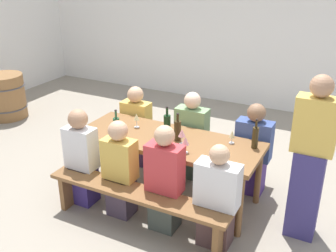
{
  "coord_description": "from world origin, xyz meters",
  "views": [
    {
      "loc": [
        1.86,
        -3.6,
        2.63
      ],
      "look_at": [
        0.0,
        0.0,
        0.9
      ],
      "focal_mm": 42.5,
      "sensor_mm": 36.0,
      "label": 1
    }
  ],
  "objects_px": {
    "wine_glass_3": "(137,118)",
    "seated_guest_near_3": "(217,200)",
    "seated_guest_far_1": "(192,138)",
    "seated_guest_near_0": "(82,159)",
    "wine_bottle_2": "(178,130)",
    "seated_guest_near_1": "(120,171)",
    "bench_far": "(193,146)",
    "wine_bottle_1": "(255,137)",
    "wine_bottle_0": "(117,127)",
    "standing_host": "(310,162)",
    "seated_guest_far_2": "(253,151)",
    "wine_glass_2": "(182,133)",
    "wine_barrel": "(5,96)",
    "bench_near": "(137,199)",
    "seated_guest_far_0": "(137,127)",
    "wine_bottle_3": "(167,125)",
    "wine_glass_1": "(232,135)",
    "tasting_table": "(168,144)",
    "wine_glass_0": "(185,141)",
    "seated_guest_near_2": "(165,181)"
  },
  "relations": [
    {
      "from": "wine_glass_3",
      "to": "seated_guest_near_3",
      "type": "height_order",
      "value": "seated_guest_near_3"
    },
    {
      "from": "seated_guest_far_1",
      "to": "seated_guest_near_0",
      "type": "bearing_deg",
      "value": -37.71
    },
    {
      "from": "wine_bottle_2",
      "to": "seated_guest_near_1",
      "type": "bearing_deg",
      "value": -126.09
    },
    {
      "from": "bench_far",
      "to": "wine_bottle_1",
      "type": "height_order",
      "value": "wine_bottle_1"
    },
    {
      "from": "wine_bottle_0",
      "to": "standing_host",
      "type": "xyz_separation_m",
      "value": [
        2.07,
        0.22,
        -0.05
      ]
    },
    {
      "from": "seated_guest_far_2",
      "to": "wine_glass_2",
      "type": "bearing_deg",
      "value": -46.09
    },
    {
      "from": "wine_bottle_2",
      "to": "wine_barrel",
      "type": "bearing_deg",
      "value": 166.11
    },
    {
      "from": "bench_near",
      "to": "seated_guest_far_0",
      "type": "relative_size",
      "value": 1.84
    },
    {
      "from": "standing_host",
      "to": "wine_barrel",
      "type": "xyz_separation_m",
      "value": [
        -5.22,
        0.95,
        -0.44
      ]
    },
    {
      "from": "bench_far",
      "to": "wine_bottle_2",
      "type": "height_order",
      "value": "wine_bottle_2"
    },
    {
      "from": "seated_guest_far_0",
      "to": "seated_guest_far_2",
      "type": "height_order",
      "value": "seated_guest_far_2"
    },
    {
      "from": "bench_far",
      "to": "wine_bottle_1",
      "type": "bearing_deg",
      "value": -27.71
    },
    {
      "from": "bench_far",
      "to": "seated_guest_near_3",
      "type": "height_order",
      "value": "seated_guest_near_3"
    },
    {
      "from": "wine_barrel",
      "to": "wine_bottle_3",
      "type": "bearing_deg",
      "value": -13.72
    },
    {
      "from": "seated_guest_far_0",
      "to": "seated_guest_far_1",
      "type": "relative_size",
      "value": 0.96
    },
    {
      "from": "wine_glass_1",
      "to": "bench_near",
      "type": "bearing_deg",
      "value": -126.75
    },
    {
      "from": "wine_bottle_1",
      "to": "bench_near",
      "type": "bearing_deg",
      "value": -135.6
    },
    {
      "from": "bench_near",
      "to": "seated_guest_far_0",
      "type": "xyz_separation_m",
      "value": [
        -0.76,
        1.25,
        0.17
      ]
    },
    {
      "from": "wine_glass_2",
      "to": "wine_barrel",
      "type": "height_order",
      "value": "wine_glass_2"
    },
    {
      "from": "bench_near",
      "to": "wine_glass_2",
      "type": "xyz_separation_m",
      "value": [
        0.2,
        0.64,
        0.52
      ]
    },
    {
      "from": "wine_bottle_1",
      "to": "seated_guest_far_2",
      "type": "bearing_deg",
      "value": 105.56
    },
    {
      "from": "wine_glass_3",
      "to": "tasting_table",
      "type": "bearing_deg",
      "value": -12.72
    },
    {
      "from": "seated_guest_far_0",
      "to": "wine_bottle_0",
      "type": "bearing_deg",
      "value": 15.95
    },
    {
      "from": "wine_glass_0",
      "to": "seated_guest_near_1",
      "type": "bearing_deg",
      "value": -152.56
    },
    {
      "from": "wine_bottle_0",
      "to": "seated_guest_far_0",
      "type": "relative_size",
      "value": 0.29
    },
    {
      "from": "seated_guest_far_1",
      "to": "tasting_table",
      "type": "bearing_deg",
      "value": -5.02
    },
    {
      "from": "seated_guest_near_1",
      "to": "standing_host",
      "type": "relative_size",
      "value": 0.66
    },
    {
      "from": "wine_glass_3",
      "to": "seated_guest_near_0",
      "type": "distance_m",
      "value": 0.8
    },
    {
      "from": "wine_glass_2",
      "to": "wine_glass_0",
      "type": "bearing_deg",
      "value": -54.38
    },
    {
      "from": "wine_bottle_0",
      "to": "seated_guest_far_1",
      "type": "height_order",
      "value": "seated_guest_far_1"
    },
    {
      "from": "seated_guest_near_0",
      "to": "seated_guest_near_2",
      "type": "bearing_deg",
      "value": -90.0
    },
    {
      "from": "wine_bottle_1",
      "to": "wine_barrel",
      "type": "relative_size",
      "value": 0.43
    },
    {
      "from": "bench_far",
      "to": "seated_guest_far_2",
      "type": "relative_size",
      "value": 1.79
    },
    {
      "from": "wine_glass_2",
      "to": "wine_bottle_0",
      "type": "bearing_deg",
      "value": -168.1
    },
    {
      "from": "bench_near",
      "to": "bench_far",
      "type": "xyz_separation_m",
      "value": [
        0.0,
        1.4,
        0.0
      ]
    },
    {
      "from": "tasting_table",
      "to": "wine_glass_2",
      "type": "bearing_deg",
      "value": -17.13
    },
    {
      "from": "wine_bottle_1",
      "to": "seated_guest_near_1",
      "type": "xyz_separation_m",
      "value": [
        -1.22,
        -0.76,
        -0.34
      ]
    },
    {
      "from": "wine_glass_2",
      "to": "wine_glass_3",
      "type": "height_order",
      "value": "wine_glass_2"
    },
    {
      "from": "bench_near",
      "to": "seated_guest_far_0",
      "type": "bearing_deg",
      "value": 121.32
    },
    {
      "from": "wine_glass_0",
      "to": "standing_host",
      "type": "relative_size",
      "value": 0.11
    },
    {
      "from": "seated_guest_near_0",
      "to": "seated_guest_near_2",
      "type": "distance_m",
      "value": 1.05
    },
    {
      "from": "bench_near",
      "to": "wine_bottle_0",
      "type": "height_order",
      "value": "wine_bottle_0"
    },
    {
      "from": "wine_glass_1",
      "to": "seated_guest_near_1",
      "type": "height_order",
      "value": "seated_guest_near_1"
    },
    {
      "from": "wine_bottle_2",
      "to": "bench_near",
      "type": "bearing_deg",
      "value": -99.31
    },
    {
      "from": "wine_glass_0",
      "to": "seated_guest_near_1",
      "type": "distance_m",
      "value": 0.77
    },
    {
      "from": "tasting_table",
      "to": "wine_glass_3",
      "type": "distance_m",
      "value": 0.53
    },
    {
      "from": "seated_guest_near_3",
      "to": "seated_guest_far_0",
      "type": "height_order",
      "value": "seated_guest_far_0"
    },
    {
      "from": "seated_guest_near_3",
      "to": "wine_bottle_3",
      "type": "bearing_deg",
      "value": 54.45
    },
    {
      "from": "wine_bottle_3",
      "to": "seated_guest_near_3",
      "type": "height_order",
      "value": "wine_bottle_3"
    },
    {
      "from": "seated_guest_far_2",
      "to": "bench_near",
      "type": "bearing_deg",
      "value": -33.78
    }
  ]
}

